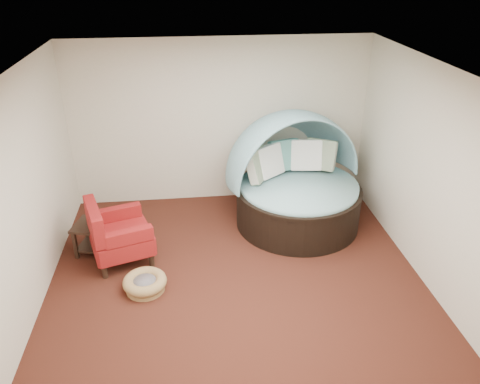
{
  "coord_description": "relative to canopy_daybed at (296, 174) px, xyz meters",
  "views": [
    {
      "loc": [
        -0.55,
        -5.02,
        3.97
      ],
      "look_at": [
        0.11,
        0.6,
        1.04
      ],
      "focal_mm": 35.0,
      "sensor_mm": 36.0,
      "label": 1
    }
  ],
  "objects": [
    {
      "name": "floor",
      "position": [
        -1.11,
        -1.52,
        -0.84
      ],
      "size": [
        5.0,
        5.0,
        0.0
      ],
      "primitive_type": "plane",
      "color": "#481E14",
      "rests_on": "ground"
    },
    {
      "name": "pet_basket",
      "position": [
        -2.33,
        -1.54,
        -0.74
      ],
      "size": [
        0.6,
        0.6,
        0.2
      ],
      "rotation": [
        0.0,
        0.0,
        -0.05
      ],
      "color": "olive",
      "rests_on": "floor"
    },
    {
      "name": "side_table",
      "position": [
        -3.11,
        -0.56,
        -0.54
      ],
      "size": [
        0.6,
        0.6,
        0.47
      ],
      "rotation": [
        0.0,
        0.0,
        -0.25
      ],
      "color": "black",
      "rests_on": "floor"
    },
    {
      "name": "wall_back",
      "position": [
        -1.11,
        0.98,
        0.56
      ],
      "size": [
        5.0,
        0.0,
        5.0
      ],
      "primitive_type": "plane",
      "rotation": [
        1.57,
        0.0,
        0.0
      ],
      "color": "beige",
      "rests_on": "floor"
    },
    {
      "name": "red_armchair",
      "position": [
        -2.73,
        -0.83,
        -0.41
      ],
      "size": [
        1.02,
        1.02,
        0.95
      ],
      "rotation": [
        0.0,
        0.0,
        0.31
      ],
      "color": "black",
      "rests_on": "floor"
    },
    {
      "name": "wall_left",
      "position": [
        -3.61,
        -1.52,
        0.56
      ],
      "size": [
        0.0,
        5.0,
        5.0
      ],
      "primitive_type": "plane",
      "rotation": [
        1.57,
        0.0,
        1.57
      ],
      "color": "beige",
      "rests_on": "floor"
    },
    {
      "name": "wall_front",
      "position": [
        -1.11,
        -4.02,
        0.56
      ],
      "size": [
        5.0,
        0.0,
        5.0
      ],
      "primitive_type": "plane",
      "rotation": [
        -1.57,
        0.0,
        0.0
      ],
      "color": "beige",
      "rests_on": "floor"
    },
    {
      "name": "canopy_daybed",
      "position": [
        0.0,
        0.0,
        0.0
      ],
      "size": [
        2.48,
        2.43,
        1.82
      ],
      "rotation": [
        0.0,
        0.0,
        0.26
      ],
      "color": "black",
      "rests_on": "floor"
    },
    {
      "name": "ceiling",
      "position": [
        -1.11,
        -1.52,
        1.96
      ],
      "size": [
        5.0,
        5.0,
        0.0
      ],
      "primitive_type": "plane",
      "rotation": [
        3.14,
        0.0,
        0.0
      ],
      "color": "white",
      "rests_on": "wall_back"
    },
    {
      "name": "wall_right",
      "position": [
        1.39,
        -1.52,
        0.56
      ],
      "size": [
        0.0,
        5.0,
        5.0
      ],
      "primitive_type": "plane",
      "rotation": [
        1.57,
        0.0,
        -1.57
      ],
      "color": "beige",
      "rests_on": "floor"
    }
  ]
}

